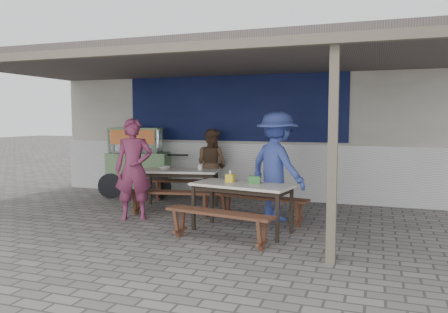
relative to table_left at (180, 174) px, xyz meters
name	(u,v)px	position (x,y,z in m)	size (l,w,h in m)	color
ground	(185,229)	(0.76, -1.46, -0.67)	(60.00, 60.00, 0.00)	slate
back_wall	(248,120)	(0.76, 2.12, 1.05)	(9.00, 1.28, 3.50)	beige
warung_roof	(206,62)	(0.78, -0.56, 2.04)	(9.00, 4.21, 2.81)	#524946
table_left	(180,174)	(0.00, 0.00, 0.00)	(1.57, 0.91, 0.75)	white
bench_left_street	(170,197)	(0.14, -0.69, -0.33)	(1.60, 0.58, 0.45)	brown
bench_left_wall	(188,185)	(-0.14, 0.69, -0.33)	(1.60, 0.58, 0.45)	brown
table_right	(242,189)	(1.67, -1.33, 0.00)	(1.63, 0.93, 0.75)	white
bench_right_street	(219,219)	(1.54, -2.02, -0.33)	(1.66, 0.57, 0.45)	brown
bench_right_wall	(261,202)	(1.80, -0.63, -0.33)	(1.66, 0.57, 0.45)	brown
vendor_cart	(138,159)	(-1.47, 0.91, 0.17)	(1.82, 1.09, 1.54)	#7C9D69
patron_street_side	(134,169)	(-0.34, -1.12, 0.21)	(0.64, 0.42, 1.75)	#702A48
patron_wall_side	(212,164)	(0.24, 1.10, 0.09)	(0.74, 0.58, 1.52)	brown
patron_right_table	(277,166)	(2.00, -0.35, 0.27)	(1.21, 0.69, 1.87)	#3B4EA9
tissue_box	(230,178)	(1.44, -1.19, 0.14)	(0.12, 0.12, 0.12)	gold
donation_box	(255,180)	(1.84, -1.23, 0.14)	(0.17, 0.12, 0.12)	#337435
condiment_jar	(200,167)	(0.37, 0.15, 0.13)	(0.09, 0.09, 0.10)	silver
condiment_bowl	(165,168)	(-0.35, 0.05, 0.11)	(0.20, 0.20, 0.05)	white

